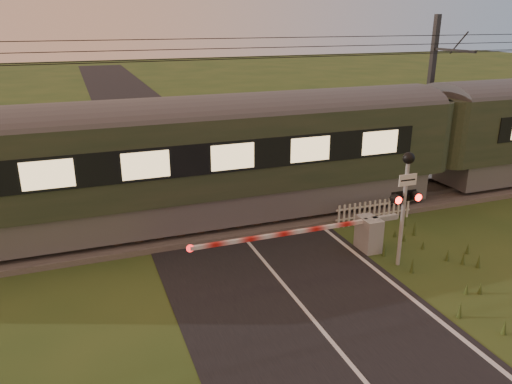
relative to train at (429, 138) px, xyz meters
name	(u,v)px	position (x,y,z in m)	size (l,w,h in m)	color
ground	(313,320)	(-8.16, -6.50, -2.30)	(160.00, 160.00, 0.00)	#2A471B
road	(318,325)	(-8.14, -6.73, -2.29)	(6.00, 140.00, 0.03)	black
track_bed	(229,219)	(-8.16, 0.00, -2.24)	(140.00, 3.40, 0.39)	#47423D
overhead_wires	(226,51)	(-8.16, 0.00, 3.42)	(120.00, 0.62, 0.62)	black
train	(429,138)	(0.00, 0.00, 0.00)	(43.35, 2.99, 4.04)	slate
boom_gate	(360,233)	(-5.20, -3.67, -1.72)	(6.55, 0.80, 1.07)	gray
crossing_signal	(405,189)	(-4.61, -4.83, -0.01)	(0.85, 0.35, 3.33)	gray
picket_fence	(374,211)	(-3.52, -1.89, -1.89)	(2.96, 0.07, 0.81)	silver
catenary_mast	(430,95)	(1.69, 2.23, 1.26)	(0.22, 2.46, 6.85)	#2D2D30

